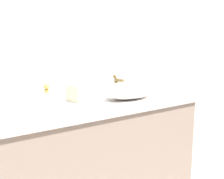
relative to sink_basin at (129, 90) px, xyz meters
The scene contains 8 objects.
bathroom_wall_rear 0.63m from the sink_basin, 138.58° to the left, with size 6.00×0.06×2.60m, color silver.
vanity_counter 0.58m from the sink_basin, behind, with size 1.51×0.56×0.88m.
wall_mirror_panel 0.70m from the sink_basin, 132.73° to the left, with size 1.45×0.01×1.24m, color #B2BCC6.
sink_basin is the anchor object (origin of this frame).
faucet 0.15m from the sink_basin, 90.00° to the left, with size 0.03×0.12×0.16m.
soap_dispenser 0.60m from the sink_basin, behind, with size 0.06×0.06×0.16m.
tissue_box 0.35m from the sink_basin, 158.58° to the left, with size 0.17×0.17×0.15m.
candle_jar 0.50m from the sink_basin, behind, with size 0.06×0.06×0.04m, color silver.
Camera 1 is at (-0.65, -0.96, 1.24)m, focal length 38.24 mm.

